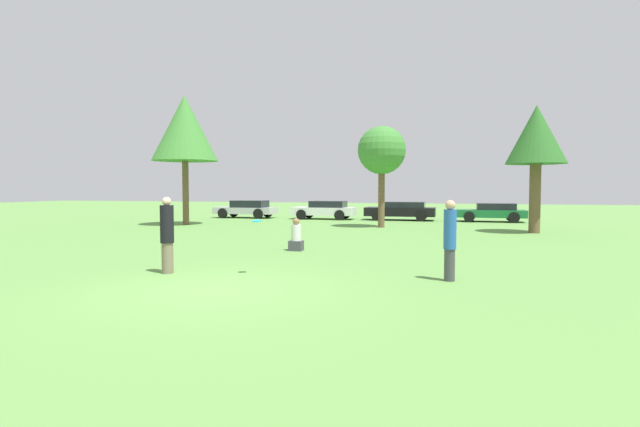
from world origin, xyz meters
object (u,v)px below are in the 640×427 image
(person_catcher, at_px, (450,239))
(parked_car_green, at_px, (492,212))
(frisbee, at_px, (257,221))
(tree_0, at_px, (185,129))
(tree_2, at_px, (536,137))
(parked_car_white, at_px, (325,209))
(person_thrower, at_px, (167,235))
(parked_car_black, at_px, (401,210))
(tree_1, at_px, (382,151))
(parked_car_silver, at_px, (247,208))
(bystander_sitting, at_px, (296,237))

(person_catcher, height_order, parked_car_green, person_catcher)
(frisbee, distance_m, tree_0, 17.86)
(tree_2, relative_size, parked_car_white, 1.40)
(parked_car_white, relative_size, parked_car_green, 1.02)
(person_thrower, xyz_separation_m, tree_0, (-8.08, 14.37, 4.55))
(person_thrower, xyz_separation_m, parked_car_black, (3.49, 21.77, -0.31))
(frisbee, xyz_separation_m, tree_1, (0.84, 15.13, 2.77))
(frisbee, height_order, parked_car_silver, frisbee)
(tree_2, relative_size, parked_car_silver, 1.38)
(person_catcher, bearing_deg, tree_0, -49.36)
(person_thrower, height_order, tree_0, tree_0)
(parked_car_white, relative_size, parked_car_black, 0.93)
(person_thrower, relative_size, tree_2, 0.32)
(person_catcher, distance_m, frisbee, 4.57)
(person_thrower, relative_size, parked_car_silver, 0.44)
(tree_2, xyz_separation_m, parked_car_black, (-7.02, 7.59, -3.85))
(bystander_sitting, relative_size, tree_0, 0.15)
(parked_car_white, distance_m, parked_car_black, 5.17)
(parked_car_silver, bearing_deg, parked_car_black, -178.21)
(tree_1, height_order, tree_2, tree_2)
(tree_2, height_order, parked_car_green, tree_2)
(parked_car_silver, distance_m, parked_car_black, 10.93)
(parked_car_silver, bearing_deg, tree_0, 84.83)
(bystander_sitting, relative_size, parked_car_green, 0.26)
(tree_1, relative_size, tree_2, 0.91)
(person_thrower, height_order, tree_1, tree_1)
(person_thrower, relative_size, bystander_sitting, 1.72)
(person_thrower, relative_size, tree_0, 0.26)
(tree_1, relative_size, parked_car_green, 1.29)
(parked_car_silver, height_order, parked_car_green, parked_car_silver)
(tree_1, relative_size, parked_car_silver, 1.25)
(tree_2, distance_m, parked_car_white, 14.74)
(person_catcher, relative_size, tree_2, 0.31)
(person_catcher, height_order, frisbee, person_catcher)
(parked_car_black, xyz_separation_m, parked_car_green, (5.66, -0.02, -0.03))
(tree_2, bearing_deg, parked_car_green, 100.17)
(tree_2, bearing_deg, tree_1, 169.69)
(person_catcher, distance_m, tree_0, 20.60)
(tree_1, xyz_separation_m, tree_2, (7.44, -1.35, 0.42))
(person_thrower, bearing_deg, tree_2, 46.46)
(parked_car_silver, relative_size, parked_car_white, 1.02)
(parked_car_silver, distance_m, parked_car_white, 5.75)
(tree_2, height_order, parked_car_white, tree_2)
(person_thrower, distance_m, parked_car_black, 22.05)
(person_catcher, xyz_separation_m, bystander_sitting, (-5.06, 4.18, -0.50))
(person_thrower, height_order, parked_car_silver, person_thrower)
(tree_1, height_order, parked_car_white, tree_1)
(bystander_sitting, height_order, parked_car_black, parked_car_black)
(parked_car_black, bearing_deg, bystander_sitting, 84.02)
(frisbee, height_order, parked_car_black, frisbee)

